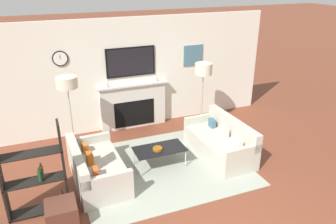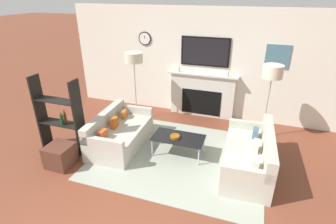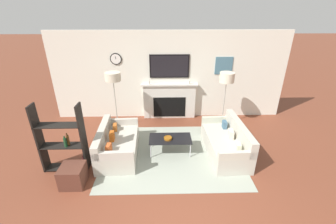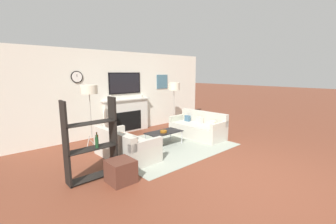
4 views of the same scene
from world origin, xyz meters
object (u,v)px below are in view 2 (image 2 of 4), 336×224
(couch_right, at_px, (250,157))
(floor_lamp_left, at_px, (134,58))
(decorative_bowl, at_px, (175,136))
(ottoman, at_px, (60,156))
(shelf_unit, at_px, (60,118))
(coffee_table, at_px, (178,138))
(couch_left, at_px, (119,134))
(floor_lamp_right, at_px, (273,72))

(couch_right, relative_size, floor_lamp_left, 1.04)
(decorative_bowl, bearing_deg, ottoman, -152.20)
(shelf_unit, bearing_deg, floor_lamp_left, 67.06)
(shelf_unit, bearing_deg, coffee_table, 13.72)
(coffee_table, relative_size, ottoman, 2.20)
(couch_left, relative_size, floor_lamp_right, 0.98)
(shelf_unit, bearing_deg, couch_left, 26.08)
(couch_right, xyz_separation_m, floor_lamp_left, (-2.89, 1.35, 1.27))
(couch_right, relative_size, floor_lamp_right, 1.06)
(couch_right, distance_m, floor_lamp_right, 1.84)
(shelf_unit, relative_size, ottoman, 3.34)
(floor_lamp_left, bearing_deg, coffee_table, -40.23)
(floor_lamp_right, relative_size, shelf_unit, 1.08)
(couch_right, relative_size, decorative_bowl, 8.94)
(couch_right, xyz_separation_m, ottoman, (-3.37, -1.00, -0.07))
(coffee_table, bearing_deg, shelf_unit, -166.28)
(coffee_table, relative_size, floor_lamp_left, 0.60)
(couch_left, xyz_separation_m, couch_right, (2.67, 0.00, 0.02))
(floor_lamp_right, bearing_deg, couch_left, -154.91)
(floor_lamp_left, relative_size, floor_lamp_right, 1.02)
(couch_right, bearing_deg, ottoman, -163.45)
(floor_lamp_left, bearing_deg, ottoman, -101.38)
(coffee_table, relative_size, decorative_bowl, 5.17)
(shelf_unit, bearing_deg, ottoman, -58.37)
(floor_lamp_left, distance_m, ottoman, 2.74)
(coffee_table, height_order, shelf_unit, shelf_unit)
(floor_lamp_left, distance_m, floor_lamp_right, 3.12)
(coffee_table, xyz_separation_m, decorative_bowl, (-0.06, -0.04, 0.06))
(couch_left, height_order, floor_lamp_left, floor_lamp_left)
(coffee_table, xyz_separation_m, ottoman, (-1.99, -1.06, -0.16))
(coffee_table, distance_m, floor_lamp_right, 2.35)
(floor_lamp_left, relative_size, ottoman, 3.65)
(floor_lamp_left, bearing_deg, decorative_bowl, -42.25)
(coffee_table, height_order, floor_lamp_right, floor_lamp_right)
(floor_lamp_left, bearing_deg, shelf_unit, -112.94)
(couch_left, bearing_deg, couch_right, 0.09)
(couch_right, height_order, shelf_unit, shelf_unit)
(coffee_table, height_order, floor_lamp_left, floor_lamp_left)
(floor_lamp_left, bearing_deg, couch_right, -24.98)
(shelf_unit, height_order, ottoman, shelf_unit)
(decorative_bowl, distance_m, floor_lamp_left, 2.27)
(floor_lamp_left, relative_size, shelf_unit, 1.10)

